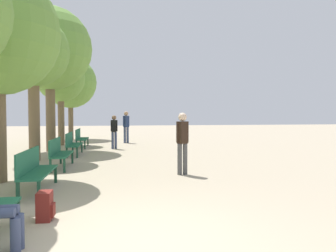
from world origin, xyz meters
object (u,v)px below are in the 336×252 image
object	(u,v)px
tree_row_3	(50,49)
pedestrian_near	(114,130)
tree_row_4	(61,79)
tree_row_2	(33,53)
bench_row_2	(59,151)
pedestrian_mid	(182,139)
pedestrian_far	(126,125)
bench_row_1	(34,168)
bench_row_3	(72,142)
bench_row_4	(80,137)
tree_row_5	(70,83)
backpack	(45,206)

from	to	relation	value
tree_row_3	pedestrian_near	xyz separation A→B (m)	(2.70, 0.46, -3.50)
tree_row_3	tree_row_4	distance (m)	2.90
pedestrian_near	tree_row_2	bearing A→B (deg)	-128.85
bench_row_2	pedestrian_near	distance (m)	5.29
pedestrian_mid	pedestrian_far	distance (m)	9.72
bench_row_1	tree_row_4	world-z (taller)	tree_row_4
bench_row_3	tree_row_4	xyz separation A→B (m)	(-1.08, 4.27, 2.91)
bench_row_3	bench_row_4	world-z (taller)	same
bench_row_2	bench_row_3	xyz separation A→B (m)	(0.00, 3.02, 0.00)
bench_row_3	tree_row_5	bearing A→B (deg)	97.79
bench_row_4	pedestrian_mid	bearing A→B (deg)	-65.88
tree_row_4	bench_row_4	bearing A→B (deg)	-49.06
tree_row_2	tree_row_3	size ratio (longest dim) A/B	0.80
tree_row_4	pedestrian_mid	world-z (taller)	tree_row_4
tree_row_3	pedestrian_far	distance (m)	5.87
bench_row_3	tree_row_2	size ratio (longest dim) A/B	0.36
bench_row_1	bench_row_3	size ratio (longest dim) A/B	1.00
bench_row_4	bench_row_3	bearing A→B (deg)	-90.00
bench_row_1	tree_row_3	world-z (taller)	tree_row_3
tree_row_3	pedestrian_far	xyz separation A→B (m)	(3.34, 3.44, -3.39)
bench_row_4	tree_row_4	xyz separation A→B (m)	(-1.08, 1.25, 2.91)
backpack	pedestrian_mid	bearing A→B (deg)	49.63
pedestrian_near	backpack	bearing A→B (deg)	-95.70
bench_row_3	tree_row_3	bearing A→B (deg)	125.18
pedestrian_near	bench_row_3	bearing A→B (deg)	-128.84
bench_row_3	pedestrian_near	bearing A→B (deg)	51.16
bench_row_3	pedestrian_near	size ratio (longest dim) A/B	1.15
bench_row_4	pedestrian_far	world-z (taller)	pedestrian_far
tree_row_2	backpack	xyz separation A→B (m)	(1.70, -6.65, -3.49)
tree_row_2	pedestrian_mid	distance (m)	6.26
bench_row_4	tree_row_3	size ratio (longest dim) A/B	0.29
tree_row_3	tree_row_5	bearing A→B (deg)	90.00
bench_row_3	backpack	world-z (taller)	bench_row_3
bench_row_3	pedestrian_mid	world-z (taller)	pedestrian_mid
bench_row_2	tree_row_4	bearing A→B (deg)	98.46
bench_row_2	tree_row_3	bearing A→B (deg)	103.37
backpack	pedestrian_mid	xyz separation A→B (m)	(2.83, 3.33, 0.73)
pedestrian_far	pedestrian_mid	bearing A→B (deg)	-82.97
bench_row_4	tree_row_5	bearing A→B (deg)	102.47
bench_row_4	tree_row_5	xyz separation A→B (m)	(-1.08, 4.90, 3.05)
bench_row_1	bench_row_4	world-z (taller)	same
bench_row_1	backpack	size ratio (longest dim) A/B	4.02
bench_row_3	pedestrian_near	xyz separation A→B (m)	(1.61, 2.00, 0.38)
bench_row_2	tree_row_5	xyz separation A→B (m)	(-1.08, 10.95, 3.05)
bench_row_2	backpack	size ratio (longest dim) A/B	4.02
tree_row_5	pedestrian_near	size ratio (longest dim) A/B	3.34
tree_row_2	pedestrian_near	xyz separation A→B (m)	(2.70, 3.35, -2.82)
bench_row_2	tree_row_2	distance (m)	3.77
tree_row_3	pedestrian_far	bearing A→B (deg)	45.87
bench_row_2	tree_row_3	world-z (taller)	tree_row_3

